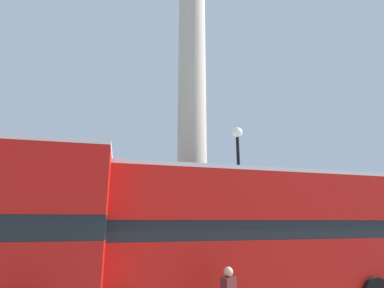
# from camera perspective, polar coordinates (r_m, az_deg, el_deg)

# --- Properties ---
(ground_plane) EXTENTS (200.00, 200.00, 0.00)m
(ground_plane) POSITION_cam_1_polar(r_m,az_deg,el_deg) (15.35, 0.00, -24.40)
(ground_plane) COLOR gray
(monument_column) EXTENTS (5.12, 5.12, 20.34)m
(monument_column) POSITION_cam_1_polar(r_m,az_deg,el_deg) (15.54, 0.00, -1.33)
(monument_column) COLOR #ADA593
(monument_column) RESTS_ON ground_plane
(bus_a) EXTENTS (11.00, 3.07, 4.24)m
(bus_a) POSITION_cam_1_polar(r_m,az_deg,el_deg) (10.05, 9.00, -16.00)
(bus_a) COLOR #B7140F
(bus_a) RESTS_ON ground_plane
(equestrian_statue) EXTENTS (3.19, 2.26, 5.84)m
(equestrian_statue) POSITION_cam_1_polar(r_m,az_deg,el_deg) (23.15, 17.53, -16.21)
(equestrian_statue) COLOR #ADA593
(equestrian_statue) RESTS_ON ground_plane
(street_lamp) EXTENTS (0.46, 0.46, 6.63)m
(street_lamp) POSITION_cam_1_polar(r_m,az_deg,el_deg) (12.76, 9.03, -8.66)
(street_lamp) COLOR black
(street_lamp) RESTS_ON ground_plane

